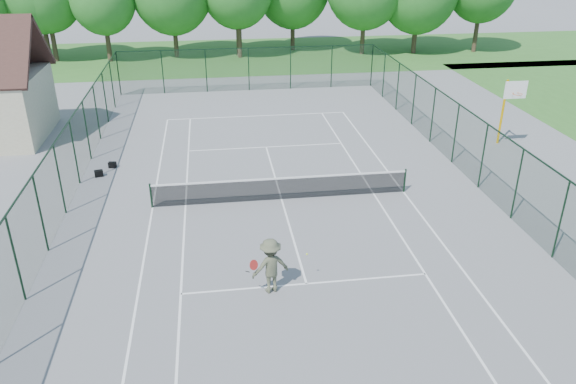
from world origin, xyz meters
The scene contains 9 objects.
ground centered at (0.00, 0.00, 0.00)m, with size 140.00×140.00×0.00m, color gray.
grass_far centered at (0.00, 30.00, 0.01)m, with size 80.00×16.00×0.01m, color #3C792E.
court_lines centered at (0.00, 0.00, 0.00)m, with size 11.05×23.85×0.01m.
tennis_net centered at (0.00, 0.00, 0.58)m, with size 11.08×0.08×1.10m.
fence_enclosure centered at (0.00, 0.00, 1.56)m, with size 18.05×36.05×3.02m.
basketball_goal centered at (12.57, 4.76, 2.57)m, with size 1.20×1.43×3.65m.
sports_bag_a centered at (-8.24, 3.64, 0.16)m, with size 0.39×0.23×0.31m, color black.
sports_bag_b centered at (-7.76, 4.66, 0.14)m, with size 0.36×0.22×0.28m, color black.
tennis_player centered at (-1.21, -6.61, 0.95)m, with size 2.16×1.00×1.90m.
Camera 1 is at (-2.77, -21.64, 10.76)m, focal length 35.00 mm.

